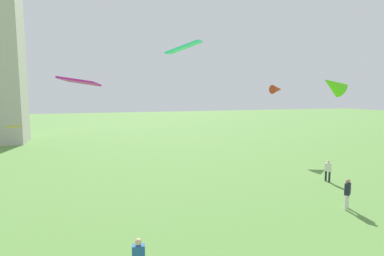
# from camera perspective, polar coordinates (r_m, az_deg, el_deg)

# --- Properties ---
(person_2) EXTENTS (0.26, 0.51, 1.66)m
(person_2) POSITION_cam_1_polar(r_m,az_deg,el_deg) (24.89, 24.72, -7.28)
(person_2) COLOR #1E2333
(person_2) RESTS_ON ground_plane
(person_3) EXTENTS (0.53, 0.47, 1.77)m
(person_3) POSITION_cam_1_polar(r_m,az_deg,el_deg) (19.54, 27.77, -10.87)
(person_3) COLOR silver
(person_3) RESTS_ON ground_plane
(kite_flying_0) EXTENTS (1.89, 1.81, 0.71)m
(kite_flying_0) POSITION_cam_1_polar(r_m,az_deg,el_deg) (13.99, -1.55, 15.32)
(kite_flying_0) COLOR #37EBB7
(kite_flying_2) EXTENTS (1.63, 1.27, 1.06)m
(kite_flying_2) POSITION_cam_1_polar(r_m,az_deg,el_deg) (36.09, 16.03, 7.17)
(kite_flying_2) COLOR #B83313
(kite_flying_3) EXTENTS (2.00, 1.73, 0.45)m
(kite_flying_3) POSITION_cam_1_polar(r_m,az_deg,el_deg) (14.93, -20.89, 8.39)
(kite_flying_3) COLOR #CA1EA1
(kite_flying_4) EXTENTS (1.56, 1.09, 1.31)m
(kite_flying_4) POSITION_cam_1_polar(r_m,az_deg,el_deg) (17.71, 25.52, 7.50)
(kite_flying_4) COLOR #59DD1A
(kite_flying_6) EXTENTS (1.55, 1.63, 0.33)m
(kite_flying_6) POSITION_cam_1_polar(r_m,az_deg,el_deg) (30.93, -31.17, 0.24)
(kite_flying_6) COLOR gold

